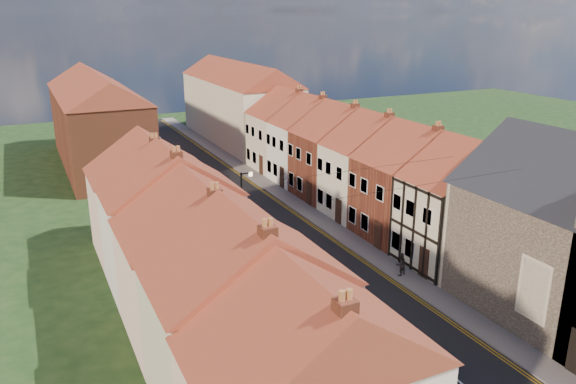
% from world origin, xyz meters
% --- Properties ---
extents(road, '(7.00, 90.00, 0.02)m').
position_xyz_m(road, '(0.00, 30.00, 0.01)').
color(road, black).
rests_on(road, ground).
extents(pavement_left, '(1.80, 90.00, 0.12)m').
position_xyz_m(pavement_left, '(-4.40, 30.00, 0.06)').
color(pavement_left, gray).
rests_on(pavement_left, ground).
extents(pavement_right, '(1.80, 90.00, 0.12)m').
position_xyz_m(pavement_right, '(4.40, 30.00, 0.06)').
color(pavement_right, gray).
rests_on(pavement_right, ground).
extents(cottage_r_tudor, '(8.30, 5.20, 9.00)m').
position_xyz_m(cottage_r_tudor, '(9.27, 12.70, 4.47)').
color(cottage_r_tudor, beige).
rests_on(cottage_r_tudor, ground).
extents(cottage_r_white_near, '(8.30, 6.00, 9.00)m').
position_xyz_m(cottage_r_white_near, '(9.30, 18.10, 4.47)').
color(cottage_r_white_near, brown).
rests_on(cottage_r_white_near, ground).
extents(cottage_r_cream_mid, '(8.30, 5.20, 9.00)m').
position_xyz_m(cottage_r_cream_mid, '(9.30, 23.50, 4.48)').
color(cottage_r_cream_mid, beige).
rests_on(cottage_r_cream_mid, ground).
extents(cottage_r_pink, '(8.30, 6.00, 9.00)m').
position_xyz_m(cottage_r_pink, '(9.30, 28.90, 4.47)').
color(cottage_r_pink, brown).
rests_on(cottage_r_pink, ground).
extents(cottage_r_white_far, '(8.30, 5.20, 9.00)m').
position_xyz_m(cottage_r_white_far, '(9.30, 34.30, 4.48)').
color(cottage_r_white_far, white).
rests_on(cottage_r_white_far, ground).
extents(cottage_r_cream_far, '(8.30, 6.00, 9.00)m').
position_xyz_m(cottage_r_cream_far, '(9.30, 39.70, 4.47)').
color(cottage_r_cream_far, beige).
rests_on(cottage_r_cream_far, ground).
extents(cottage_l_cream, '(8.30, 6.30, 9.10)m').
position_xyz_m(cottage_l_cream, '(-9.30, 5.55, 4.52)').
color(cottage_l_cream, beige).
rests_on(cottage_l_cream, ground).
extents(cottage_l_white, '(8.30, 6.90, 8.80)m').
position_xyz_m(cottage_l_white, '(-9.30, 11.95, 4.37)').
color(cottage_l_white, '#FFE4C9').
rests_on(cottage_l_white, ground).
extents(cottage_l_brick_mid, '(8.30, 5.70, 9.10)m').
position_xyz_m(cottage_l_brick_mid, '(-9.30, 18.05, 4.53)').
color(cottage_l_brick_mid, white).
rests_on(cottage_l_brick_mid, ground).
extents(cottage_l_pink, '(8.30, 6.30, 8.80)m').
position_xyz_m(cottage_l_pink, '(-9.30, 23.85, 4.37)').
color(cottage_l_pink, '#FFE4C9').
rests_on(cottage_l_pink, ground).
extents(block_right_far, '(8.30, 24.20, 10.50)m').
position_xyz_m(block_right_far, '(9.30, 55.00, 5.29)').
color(block_right_far, beige).
rests_on(block_right_far, ground).
extents(block_left_far, '(8.30, 24.20, 10.50)m').
position_xyz_m(block_left_far, '(-9.30, 50.00, 5.29)').
color(block_left_far, brown).
rests_on(block_left_far, ground).
extents(lamppost, '(0.88, 0.15, 6.00)m').
position_xyz_m(lamppost, '(-3.81, 20.00, 3.54)').
color(lamppost, black).
rests_on(lamppost, pavement_left).
extents(car_near, '(2.83, 4.90, 1.57)m').
position_xyz_m(car_near, '(-1.50, 2.22, 0.78)').
color(car_near, black).
rests_on(car_near, ground).
extents(car_mid, '(1.63, 4.26, 1.39)m').
position_xyz_m(car_mid, '(-2.36, 21.95, 0.69)').
color(car_mid, '#999DA1').
rests_on(car_mid, ground).
extents(car_far, '(3.23, 4.98, 1.34)m').
position_xyz_m(car_far, '(-1.50, 37.53, 0.67)').
color(car_far, navy).
rests_on(car_far, ground).
extents(pedestrian_left, '(0.61, 0.43, 1.58)m').
position_xyz_m(pedestrian_left, '(-4.60, 6.60, 0.91)').
color(pedestrian_left, '#222428').
rests_on(pedestrian_left, pavement_left).
extents(pedestrian_right, '(0.85, 0.71, 1.55)m').
position_xyz_m(pedestrian_right, '(4.11, 12.32, 0.89)').
color(pedestrian_right, '#2B2422').
rests_on(pedestrian_right, pavement_right).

